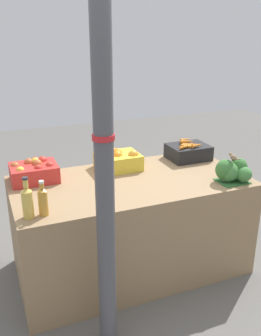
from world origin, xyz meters
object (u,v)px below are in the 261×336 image
Objects in this scene: support_pole at (104,148)px; sparrow_bird at (233,157)px; apple_crate at (34,171)px; juice_bottle_golden at (27,201)px; carrot_crate at (188,151)px; orange_crate at (118,160)px; broccoli_pile at (232,171)px; juice_bottle_amber at (43,201)px.

sparrow_bird is (1.11, 0.35, -0.30)m from support_pole.
juice_bottle_golden reaches higher than apple_crate.
support_pole is at bearing -139.04° from carrot_crate.
orange_crate is 1.00× the size of carrot_crate.
juice_bottle_golden is at bearing -179.77° from broccoli_pile.
broccoli_pile is at bearing 0.23° from juice_bottle_golden.
support_pole is 1.12m from orange_crate.
support_pole reaches higher than juice_bottle_amber.
juice_bottle_golden is (-1.47, -0.59, 0.04)m from carrot_crate.
broccoli_pile reaches higher than apple_crate.
apple_crate is 0.61m from juice_bottle_golden.
juice_bottle_golden is at bearing -180.00° from juice_bottle_amber.
juice_bottle_golden is at bearing -101.94° from apple_crate.
support_pole is at bearing -51.21° from juice_bottle_amber.
juice_bottle_amber reaches higher than broccoli_pile.
broccoli_pile reaches higher than carrot_crate.
juice_bottle_amber reaches higher than apple_crate.
juice_bottle_amber is 1.69× the size of sparrow_bird.
apple_crate is 0.60m from juice_bottle_amber.
carrot_crate is at bearing 21.87° from juice_bottle_golden.
support_pole is 1.51m from carrot_crate.
orange_crate is (0.68, -0.00, 0.00)m from apple_crate.
support_pole is at bearing -114.16° from orange_crate.
carrot_crate is 1.51× the size of juice_bottle_amber.
carrot_crate is 0.61m from sparrow_bird.
broccoli_pile is (0.04, -0.58, 0.02)m from carrot_crate.
support_pole is 1.08m from apple_crate.
support_pole is at bearing -43.22° from juice_bottle_golden.
apple_crate is at bearing 69.21° from sparrow_bird.
carrot_crate is 0.59m from broccoli_pile.
sparrow_bird is (1.49, -0.01, 0.09)m from juice_bottle_golden.
carrot_crate is 1.35× the size of broccoli_pile.
apple_crate is (-0.25, 0.95, -0.43)m from support_pole.
orange_crate is 0.91m from broccoli_pile.
apple_crate is 1.50m from sparrow_bird.
apple_crate is 1.51× the size of juice_bottle_amber.
orange_crate is 1.35× the size of broccoli_pile.
sparrow_bird is at bearing -23.77° from apple_crate.
orange_crate is at bearing 140.13° from broccoli_pile.
orange_crate is 0.67m from carrot_crate.
orange_crate is 1.51× the size of juice_bottle_amber.
broccoli_pile reaches higher than orange_crate.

